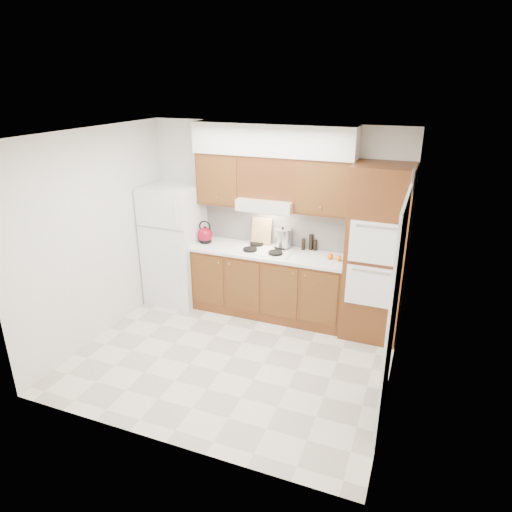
{
  "coord_description": "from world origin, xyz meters",
  "views": [
    {
      "loc": [
        1.96,
        -4.25,
        3.11
      ],
      "look_at": [
        0.13,
        0.45,
        1.15
      ],
      "focal_mm": 32.0,
      "sensor_mm": 36.0,
      "label": 1
    }
  ],
  "objects_px": {
    "oven_cabinet": "(376,254)",
    "stock_pot": "(283,238)",
    "fridge": "(175,245)",
    "kettle": "(205,235)"
  },
  "relations": [
    {
      "from": "fridge",
      "to": "kettle",
      "type": "relative_size",
      "value": 8.03
    },
    {
      "from": "oven_cabinet",
      "to": "stock_pot",
      "type": "relative_size",
      "value": 9.11
    },
    {
      "from": "kettle",
      "to": "stock_pot",
      "type": "bearing_deg",
      "value": 27.85
    },
    {
      "from": "fridge",
      "to": "kettle",
      "type": "bearing_deg",
      "value": 5.7
    },
    {
      "from": "oven_cabinet",
      "to": "kettle",
      "type": "relative_size",
      "value": 10.27
    },
    {
      "from": "oven_cabinet",
      "to": "kettle",
      "type": "xyz_separation_m",
      "value": [
        -2.37,
        0.01,
        -0.04
      ]
    },
    {
      "from": "fridge",
      "to": "oven_cabinet",
      "type": "relative_size",
      "value": 0.78
    },
    {
      "from": "kettle",
      "to": "oven_cabinet",
      "type": "bearing_deg",
      "value": 18.47
    },
    {
      "from": "fridge",
      "to": "kettle",
      "type": "height_order",
      "value": "fridge"
    },
    {
      "from": "fridge",
      "to": "stock_pot",
      "type": "bearing_deg",
      "value": 8.06
    }
  ]
}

